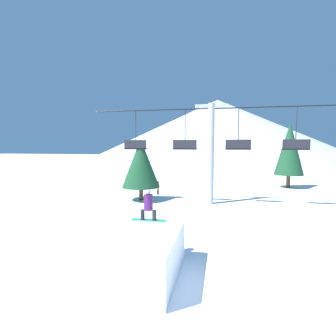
% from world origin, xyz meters
% --- Properties ---
extents(ground_plane, '(220.00, 220.00, 0.00)m').
position_xyz_m(ground_plane, '(0.00, 0.00, 0.00)').
color(ground_plane, white).
extents(mountain_ridge, '(86.80, 86.80, 20.09)m').
position_xyz_m(mountain_ridge, '(0.00, 86.30, 10.05)').
color(mountain_ridge, silver).
rests_on(mountain_ridge, ground_plane).
extents(snow_ramp, '(2.54, 3.57, 1.50)m').
position_xyz_m(snow_ramp, '(-1.11, 0.52, 0.75)').
color(snow_ramp, white).
rests_on(snow_ramp, ground_plane).
extents(snowboarder, '(1.37, 0.35, 1.24)m').
position_xyz_m(snowboarder, '(-1.23, 2.04, 2.11)').
color(snowboarder, '#1E9E6B').
rests_on(snowboarder, snow_ramp).
extents(chairlift, '(18.46, 0.48, 7.56)m').
position_xyz_m(chairlift, '(0.77, 12.22, 4.29)').
color(chairlift, '#B2B2B7').
rests_on(chairlift, ground_plane).
extents(pine_tree_near, '(3.03, 3.03, 4.97)m').
position_xyz_m(pine_tree_near, '(-4.78, 12.40, 3.02)').
color(pine_tree_near, '#4C3823').
rests_on(pine_tree_near, ground_plane).
extents(pine_tree_far, '(2.90, 2.90, 6.81)m').
position_xyz_m(pine_tree_far, '(8.45, 21.42, 4.08)').
color(pine_tree_far, '#4C3823').
rests_on(pine_tree_far, ground_plane).
extents(distant_skier, '(0.24, 0.24, 1.23)m').
position_xyz_m(distant_skier, '(-4.03, 15.10, 0.67)').
color(distant_skier, black).
rests_on(distant_skier, ground_plane).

